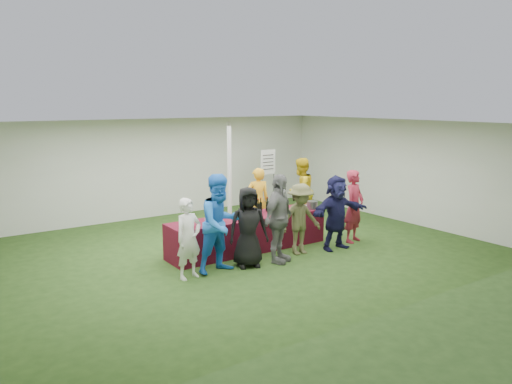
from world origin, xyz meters
TOP-DOWN VIEW (x-y plane):
  - ground at (0.00, 0.00)m, footprint 60.00×60.00m
  - tent at (0.50, 1.20)m, footprint 10.00×10.00m
  - serving_table at (0.16, -0.12)m, footprint 3.60×0.80m
  - wine_bottles at (0.86, 0.04)m, footprint 0.81×0.14m
  - wine_glasses at (-0.35, -0.37)m, footprint 2.82×0.14m
  - water_bottle at (0.28, -0.04)m, footprint 0.07×0.07m
  - bar_towel at (1.71, -0.07)m, footprint 0.25×0.18m
  - dump_bucket at (1.75, -0.34)m, footprint 0.25×0.25m
  - wine_list_sign at (2.71, 2.72)m, footprint 0.50×0.03m
  - staff_pourer at (1.12, 0.92)m, footprint 0.67×0.53m
  - staff_back at (2.63, 1.14)m, footprint 0.97×0.84m
  - customer_0 at (-1.68, -0.96)m, footprint 0.60×0.46m
  - customer_1 at (-1.02, -0.98)m, footprint 0.97×0.79m
  - customer_2 at (-0.43, -1.01)m, footprint 0.88×0.72m
  - customer_3 at (0.20, -1.14)m, footprint 1.12×0.86m
  - customer_4 at (0.90, -0.96)m, footprint 1.00×0.62m
  - customer_5 at (1.77, -1.12)m, footprint 1.50×0.48m
  - customer_6 at (2.50, -0.92)m, footprint 0.70×0.57m

SIDE VIEW (x-z plane):
  - ground at x=0.00m, z-range 0.00..0.00m
  - serving_table at x=0.16m, z-range 0.00..0.75m
  - customer_0 at x=-1.68m, z-range 0.00..1.48m
  - customer_4 at x=0.90m, z-range 0.00..1.49m
  - bar_towel at x=1.71m, z-range 0.75..0.78m
  - customer_2 at x=-0.43m, z-range 0.00..1.56m
  - staff_pourer at x=1.12m, z-range 0.00..1.60m
  - customer_5 at x=1.77m, z-range 0.00..1.62m
  - customer_6 at x=2.50m, z-range 0.00..1.65m
  - dump_bucket at x=1.75m, z-range 0.75..0.93m
  - water_bottle at x=0.28m, z-range 0.74..0.97m
  - staff_back at x=2.63m, z-range 0.00..1.72m
  - wine_glasses at x=-0.35m, z-range 0.78..0.94m
  - wine_bottles at x=0.86m, z-range 0.71..1.03m
  - customer_3 at x=0.20m, z-range 0.00..1.77m
  - customer_1 at x=-1.02m, z-range 0.00..1.86m
  - wine_list_sign at x=2.71m, z-range 0.42..2.22m
  - tent at x=0.50m, z-range -3.65..6.35m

